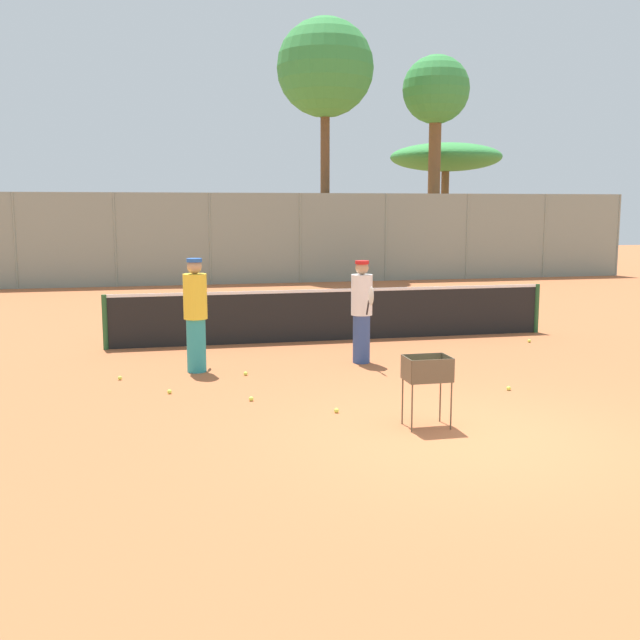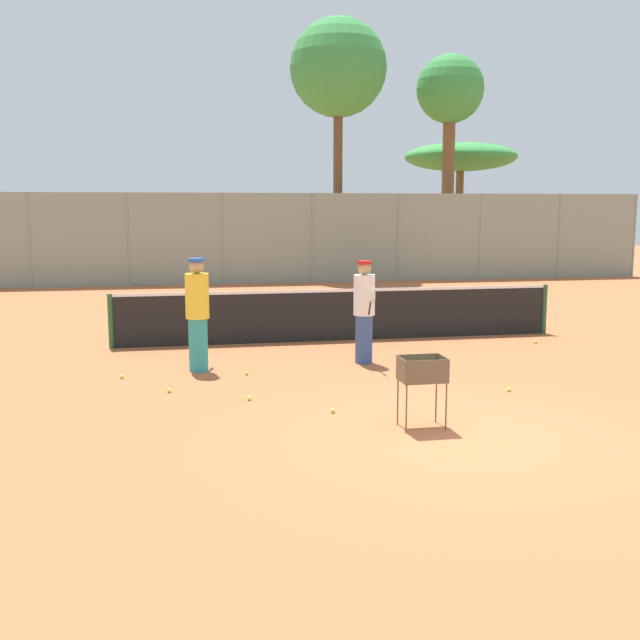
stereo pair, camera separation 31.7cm
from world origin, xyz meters
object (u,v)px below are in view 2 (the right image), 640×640
tennis_net (340,314)px  player_red_cap (198,313)px  ball_cart (422,375)px  player_white_outfit (364,310)px

tennis_net → player_red_cap: player_red_cap is taller
player_red_cap → ball_cart: 4.68m
tennis_net → ball_cart: tennis_net is taller
player_white_outfit → tennis_net: bearing=177.6°
player_red_cap → ball_cart: bearing=-133.9°
ball_cart → player_white_outfit: bearing=86.0°
player_red_cap → ball_cart: player_red_cap is taller
player_white_outfit → player_red_cap: 2.89m
player_white_outfit → ball_cart: player_white_outfit is taller
player_red_cap → ball_cart: (2.62, -3.87, -0.31)m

